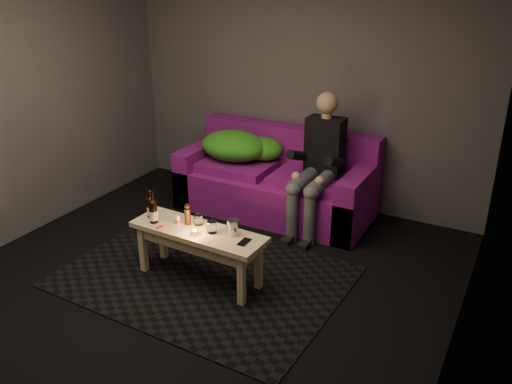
{
  "coord_description": "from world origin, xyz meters",
  "views": [
    {
      "loc": [
        2.25,
        -2.99,
        2.49
      ],
      "look_at": [
        0.03,
        1.16,
        0.47
      ],
      "focal_mm": 38.0,
      "sensor_mm": 36.0,
      "label": 1
    }
  ],
  "objects_px": {
    "coffee_table": "(198,239)",
    "sofa": "(277,183)",
    "beer_bottle_a": "(151,207)",
    "person": "(318,161)",
    "steel_cup": "(233,227)",
    "beer_bottle_b": "(153,211)"
  },
  "relations": [
    {
      "from": "beer_bottle_b",
      "to": "steel_cup",
      "type": "relative_size",
      "value": 2.21
    },
    {
      "from": "sofa",
      "to": "beer_bottle_a",
      "type": "relative_size",
      "value": 8.11
    },
    {
      "from": "beer_bottle_a",
      "to": "beer_bottle_b",
      "type": "bearing_deg",
      "value": -40.06
    },
    {
      "from": "coffee_table",
      "to": "beer_bottle_a",
      "type": "distance_m",
      "value": 0.51
    },
    {
      "from": "steel_cup",
      "to": "person",
      "type": "bearing_deg",
      "value": 82.59
    },
    {
      "from": "beer_bottle_a",
      "to": "beer_bottle_b",
      "type": "relative_size",
      "value": 0.88
    },
    {
      "from": "person",
      "to": "sofa",
      "type": "bearing_deg",
      "value": 162.39
    },
    {
      "from": "coffee_table",
      "to": "steel_cup",
      "type": "bearing_deg",
      "value": 11.68
    },
    {
      "from": "sofa",
      "to": "steel_cup",
      "type": "distance_m",
      "value": 1.56
    },
    {
      "from": "sofa",
      "to": "beer_bottle_a",
      "type": "height_order",
      "value": "sofa"
    },
    {
      "from": "coffee_table",
      "to": "sofa",
      "type": "bearing_deg",
      "value": 91.66
    },
    {
      "from": "beer_bottle_b",
      "to": "steel_cup",
      "type": "bearing_deg",
      "value": 10.2
    },
    {
      "from": "beer_bottle_b",
      "to": "steel_cup",
      "type": "distance_m",
      "value": 0.7
    },
    {
      "from": "person",
      "to": "steel_cup",
      "type": "relative_size",
      "value": 10.5
    },
    {
      "from": "sofa",
      "to": "person",
      "type": "distance_m",
      "value": 0.66
    },
    {
      "from": "coffee_table",
      "to": "steel_cup",
      "type": "distance_m",
      "value": 0.34
    },
    {
      "from": "person",
      "to": "coffee_table",
      "type": "distance_m",
      "value": 1.51
    },
    {
      "from": "person",
      "to": "beer_bottle_b",
      "type": "relative_size",
      "value": 4.76
    },
    {
      "from": "coffee_table",
      "to": "beer_bottle_a",
      "type": "height_order",
      "value": "beer_bottle_a"
    },
    {
      "from": "sofa",
      "to": "beer_bottle_a",
      "type": "xyz_separation_m",
      "value": [
        -0.44,
        -1.56,
        0.25
      ]
    },
    {
      "from": "beer_bottle_b",
      "to": "coffee_table",
      "type": "bearing_deg",
      "value": 9.09
    },
    {
      "from": "sofa",
      "to": "steel_cup",
      "type": "relative_size",
      "value": 15.73
    }
  ]
}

